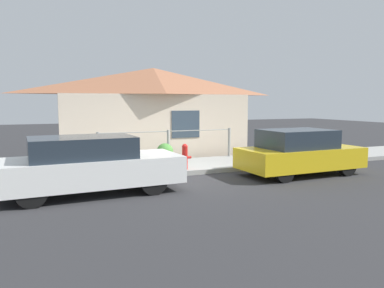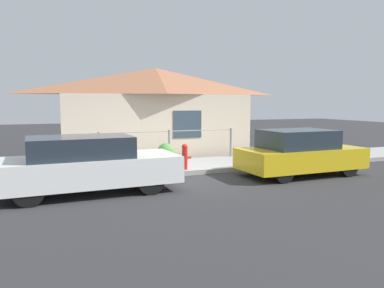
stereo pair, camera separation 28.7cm
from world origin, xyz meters
name	(u,v)px [view 1 (the left image)]	position (x,y,z in m)	size (l,w,h in m)	color
ground_plane	(193,175)	(0.00, 0.00, 0.00)	(60.00, 60.00, 0.00)	#2D2D30
sidewalk	(179,167)	(0.00, 1.18, 0.07)	(24.00, 2.35, 0.14)	#9E9E99
house	(154,86)	(0.00, 3.78, 2.76)	(7.49, 2.23, 3.46)	beige
fence	(168,143)	(0.00, 2.20, 0.73)	(4.90, 0.10, 1.06)	#999993
car_left	(88,165)	(-3.14, -1.13, 0.69)	(4.30, 1.83, 1.36)	white
car_right	(299,153)	(2.97, -1.13, 0.67)	(3.71, 1.75, 1.35)	gold
fire_hydrant	(185,156)	(-0.15, 0.26, 0.55)	(0.40, 0.18, 0.78)	red
potted_plant_near_hydrant	(165,152)	(-0.33, 1.61, 0.52)	(0.55, 0.55, 0.66)	#9E5638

